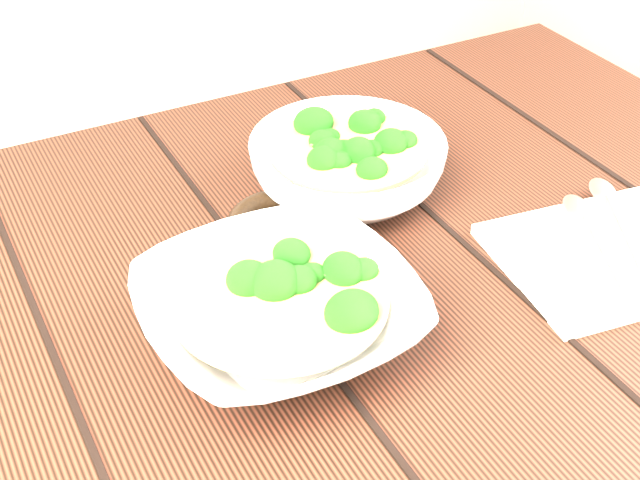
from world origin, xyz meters
TOP-DOWN VIEW (x-y plane):
  - table at (0.00, 0.00)m, footprint 1.20×0.80m
  - soup_bowl_front at (-0.04, -0.04)m, footprint 0.24×0.24m
  - soup_bowl_back at (0.12, 0.13)m, footprint 0.21×0.21m
  - trivet at (0.02, 0.10)m, footprint 0.12×0.12m
  - napkin at (0.29, -0.09)m, footprint 0.23×0.20m
  - spoon_left at (0.29, -0.05)m, footprint 0.09×0.16m
  - spoon_right at (0.33, -0.04)m, footprint 0.10×0.16m

SIDE VIEW (x-z plane):
  - table at x=0.00m, z-range 0.26..1.01m
  - napkin at x=0.29m, z-range 0.75..0.76m
  - trivet at x=0.02m, z-range 0.75..0.78m
  - spoon_left at x=0.29m, z-range 0.76..0.77m
  - spoon_right at x=0.33m, z-range 0.76..0.77m
  - soup_bowl_front at x=-0.04m, z-range 0.75..0.81m
  - soup_bowl_back at x=0.12m, z-range 0.75..0.82m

